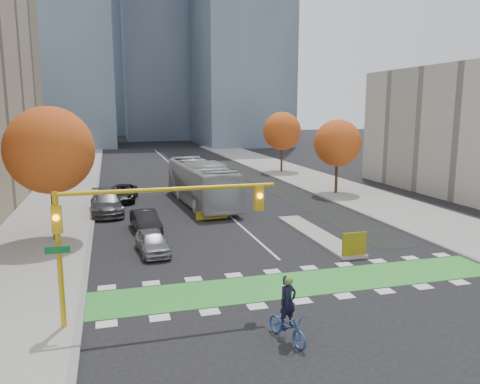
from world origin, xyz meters
TOP-DOWN VIEW (x-y plane):
  - ground at (0.00, 0.00)m, footprint 300.00×300.00m
  - sidewalk_west at (-13.50, 20.00)m, footprint 7.00×120.00m
  - sidewalk_east at (13.50, 20.00)m, footprint 7.00×120.00m
  - curb_west at (-10.00, 20.00)m, footprint 0.30×120.00m
  - curb_east at (10.00, 20.00)m, footprint 0.30×120.00m
  - bike_crossing at (0.00, 1.50)m, footprint 20.00×3.00m
  - centre_line at (0.00, 40.00)m, footprint 0.15×70.00m
  - bike_lane_paint at (7.50, 30.00)m, footprint 2.50×50.00m
  - median_island at (4.00, 9.00)m, footprint 1.60×10.00m
  - hazard_board at (4.00, 4.20)m, footprint 1.40×0.12m
  - tower_ne at (20.00, 85.00)m, footprint 18.00×24.00m
  - tower_far at (-4.00, 140.00)m, footprint 26.00×26.00m
  - tree_west at (-12.00, 12.00)m, footprint 5.20×5.20m
  - tree_east_near at (12.00, 22.00)m, footprint 4.40×4.40m
  - tree_east_far at (12.50, 38.00)m, footprint 4.80×4.80m
  - traffic_signal_west at (-7.93, -0.51)m, footprint 8.53×0.56m
  - cyclist at (-2.88, -3.48)m, footprint 1.26×2.20m
  - bus at (-1.21, 20.99)m, footprint 3.99×13.36m
  - parked_car_a at (-6.50, 8.05)m, footprint 1.93×4.02m
  - parked_car_b at (-6.50, 13.05)m, footprint 1.94×4.36m
  - parked_car_c at (-9.00, 19.14)m, footprint 2.67×5.94m
  - parked_car_d at (-7.66, 24.14)m, footprint 2.99×5.35m

SIDE VIEW (x-z plane):
  - ground at x=0.00m, z-range 0.00..0.00m
  - centre_line at x=0.00m, z-range 0.00..0.01m
  - bike_lane_paint at x=7.50m, z-range 0.00..0.01m
  - bike_crossing at x=0.00m, z-range 0.00..0.01m
  - sidewalk_west at x=-13.50m, z-range 0.00..0.15m
  - sidewalk_east at x=13.50m, z-range 0.00..0.15m
  - curb_west at x=-10.00m, z-range -0.01..0.15m
  - curb_east at x=10.00m, z-range -0.01..0.15m
  - median_island at x=4.00m, z-range 0.00..0.16m
  - parked_car_a at x=-6.50m, z-range 0.00..1.33m
  - parked_car_b at x=-6.50m, z-range 0.00..1.39m
  - parked_car_d at x=-7.66m, z-range 0.00..1.41m
  - hazard_board at x=4.00m, z-range 0.15..1.45m
  - cyclist at x=-2.88m, z-range -0.40..2.00m
  - parked_car_c at x=-9.00m, z-range 0.00..1.69m
  - bus at x=-1.21m, z-range 0.00..3.67m
  - traffic_signal_west at x=-7.93m, z-range 1.43..6.63m
  - tree_east_near at x=12.00m, z-range 1.33..8.40m
  - tree_east_far at x=12.50m, z-range 1.42..9.07m
  - tree_west at x=-12.00m, z-range 1.50..9.73m
  - tower_ne at x=20.00m, z-range 0.00..60.00m
  - tower_far at x=-4.00m, z-range 0.00..80.00m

